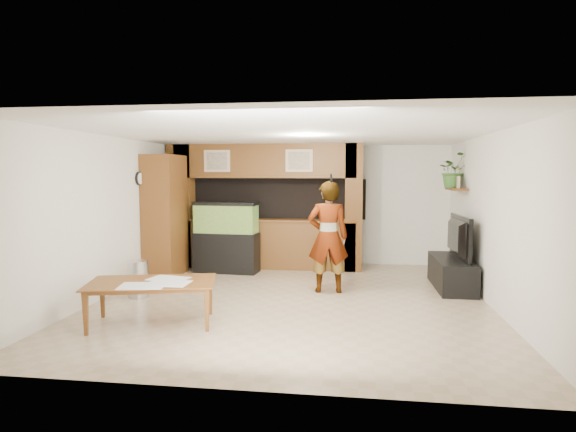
# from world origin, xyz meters

# --- Properties ---
(floor) EXTENTS (6.50, 6.50, 0.00)m
(floor) POSITION_xyz_m (0.00, 0.00, 0.00)
(floor) COLOR tan
(floor) RESTS_ON ground
(ceiling) EXTENTS (6.50, 6.50, 0.00)m
(ceiling) POSITION_xyz_m (0.00, 0.00, 2.60)
(ceiling) COLOR white
(ceiling) RESTS_ON wall_back
(wall_back) EXTENTS (6.00, 0.00, 6.00)m
(wall_back) POSITION_xyz_m (0.00, 3.25, 1.30)
(wall_back) COLOR silver
(wall_back) RESTS_ON floor
(wall_left) EXTENTS (0.00, 6.50, 6.50)m
(wall_left) POSITION_xyz_m (-3.00, 0.00, 1.30)
(wall_left) COLOR silver
(wall_left) RESTS_ON floor
(wall_right) EXTENTS (0.00, 6.50, 6.50)m
(wall_right) POSITION_xyz_m (3.00, 0.00, 1.30)
(wall_right) COLOR silver
(wall_right) RESTS_ON floor
(partition) EXTENTS (4.20, 0.99, 2.60)m
(partition) POSITION_xyz_m (-0.95, 2.64, 1.31)
(partition) COLOR brown
(partition) RESTS_ON floor
(wall_clock) EXTENTS (0.05, 0.25, 0.25)m
(wall_clock) POSITION_xyz_m (-2.97, 1.00, 1.90)
(wall_clock) COLOR black
(wall_clock) RESTS_ON wall_left
(wall_shelf) EXTENTS (0.25, 0.90, 0.04)m
(wall_shelf) POSITION_xyz_m (2.85, 1.95, 1.70)
(wall_shelf) COLOR brown
(wall_shelf) RESTS_ON wall_right
(pantry_cabinet) EXTENTS (0.59, 0.96, 2.35)m
(pantry_cabinet) POSITION_xyz_m (-2.70, 1.51, 1.17)
(pantry_cabinet) COLOR brown
(pantry_cabinet) RESTS_ON floor
(trash_can) EXTENTS (0.33, 0.33, 0.60)m
(trash_can) POSITION_xyz_m (-2.48, -0.20, 0.30)
(trash_can) COLOR #B2B2B7
(trash_can) RESTS_ON floor
(aquarium) EXTENTS (1.29, 0.48, 1.42)m
(aquarium) POSITION_xyz_m (-1.59, 1.95, 0.70)
(aquarium) COLOR black
(aquarium) RESTS_ON floor
(tv_stand) EXTENTS (0.58, 1.57, 0.52)m
(tv_stand) POSITION_xyz_m (2.65, 1.14, 0.26)
(tv_stand) COLOR black
(tv_stand) RESTS_ON floor
(television) EXTENTS (0.21, 1.30, 0.74)m
(television) POSITION_xyz_m (2.65, 1.14, 0.90)
(television) COLOR black
(television) RESTS_ON tv_stand
(photo_frame) EXTENTS (0.04, 0.17, 0.22)m
(photo_frame) POSITION_xyz_m (2.85, 1.79, 1.83)
(photo_frame) COLOR tan
(photo_frame) RESTS_ON wall_shelf
(potted_plant) EXTENTS (0.75, 0.70, 0.66)m
(potted_plant) POSITION_xyz_m (2.82, 2.10, 2.05)
(potted_plant) COLOR #315D25
(potted_plant) RESTS_ON wall_shelf
(person) EXTENTS (0.74, 0.53, 1.87)m
(person) POSITION_xyz_m (0.53, 0.57, 0.93)
(person) COLOR #9B8655
(person) RESTS_ON floor
(microphone) EXTENTS (0.04, 0.10, 0.16)m
(microphone) POSITION_xyz_m (0.58, 0.41, 1.91)
(microphone) COLOR black
(microphone) RESTS_ON person
(dining_table) EXTENTS (1.81, 1.27, 0.58)m
(dining_table) POSITION_xyz_m (-1.67, -1.53, 0.29)
(dining_table) COLOR brown
(dining_table) RESTS_ON floor
(newspaper_a) EXTENTS (0.62, 0.50, 0.01)m
(newspaper_a) POSITION_xyz_m (-1.69, -1.76, 0.58)
(newspaper_a) COLOR silver
(newspaper_a) RESTS_ON dining_table
(newspaper_b) EXTENTS (0.54, 0.40, 0.01)m
(newspaper_b) POSITION_xyz_m (-1.42, -1.57, 0.58)
(newspaper_b) COLOR silver
(newspaper_b) RESTS_ON dining_table
(newspaper_c) EXTENTS (0.56, 0.46, 0.01)m
(newspaper_c) POSITION_xyz_m (-1.52, -1.33, 0.58)
(newspaper_c) COLOR silver
(newspaper_c) RESTS_ON dining_table
(counter_box) EXTENTS (0.31, 0.24, 0.18)m
(counter_box) POSITION_xyz_m (0.56, 2.45, 1.13)
(counter_box) COLOR #AA7C5C
(counter_box) RESTS_ON partition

